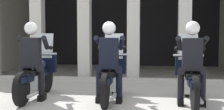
{
  "coord_description": "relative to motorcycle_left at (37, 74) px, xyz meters",
  "views": [
    {
      "loc": [
        0.88,
        -6.18,
        1.4
      ],
      "look_at": [
        0.0,
        0.39,
        0.9
      ],
      "focal_mm": 51.41,
      "sensor_mm": 36.0,
      "label": 1
    }
  ],
  "objects": [
    {
      "name": "motorcycle_left",
      "position": [
        0.0,
        0.0,
        0.0
      ],
      "size": [
        0.62,
        2.04,
        1.35
      ],
      "rotation": [
        0.0,
        0.0,
        0.2
      ],
      "color": "black",
      "rests_on": "ground"
    },
    {
      "name": "ground_plane",
      "position": [
        1.57,
        2.75,
        -0.5
      ],
      "size": [
        80.0,
        80.0,
        0.0
      ],
      "primitive_type": "plane",
      "color": "#A8A59E"
    },
    {
      "name": "kerb_strip",
      "position": [
        1.13,
        2.24,
        -0.44
      ],
      "size": [
        7.73,
        0.24,
        0.12
      ],
      "primitive_type": "cube",
      "color": "#B7B5AD",
      "rests_on": "ground"
    },
    {
      "name": "station_building",
      "position": [
        1.13,
        4.91,
        1.6
      ],
      "size": [
        8.23,
        4.51,
        3.43
      ],
      "color": "black",
      "rests_on": "ground"
    },
    {
      "name": "police_officer_left",
      "position": [
        -0.0,
        -0.28,
        0.44
      ],
      "size": [
        0.63,
        0.61,
        1.58
      ],
      "rotation": [
        0.0,
        0.0,
        0.2
      ],
      "color": "black",
      "rests_on": "ground"
    },
    {
      "name": "motorcycle_center",
      "position": [
        1.57,
        0.01,
        0.0
      ],
      "size": [
        0.62,
        2.04,
        1.35
      ],
      "rotation": [
        0.0,
        0.0,
        0.18
      ],
      "color": "black",
      "rests_on": "ground"
    },
    {
      "name": "motorcycle_right",
      "position": [
        3.14,
        -0.05,
        0.0
      ],
      "size": [
        0.62,
        2.04,
        1.35
      ],
      "rotation": [
        0.0,
        0.0,
        0.15
      ],
      "color": "black",
      "rests_on": "ground"
    },
    {
      "name": "police_officer_right",
      "position": [
        3.14,
        -0.33,
        0.44
      ],
      "size": [
        0.63,
        0.61,
        1.58
      ],
      "rotation": [
        0.0,
        0.0,
        0.15
      ],
      "color": "black",
      "rests_on": "ground"
    },
    {
      "name": "police_officer_center",
      "position": [
        1.57,
        -0.27,
        0.44
      ],
      "size": [
        0.63,
        0.61,
        1.58
      ],
      "rotation": [
        0.0,
        0.0,
        0.18
      ],
      "color": "black",
      "rests_on": "ground"
    }
  ]
}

